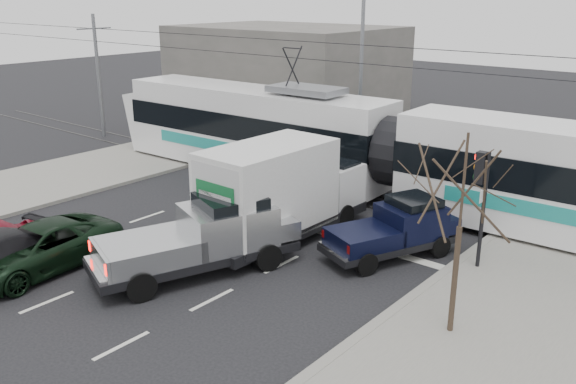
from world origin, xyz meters
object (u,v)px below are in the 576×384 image
Objects in this scene: green_car at (39,248)px; navy_pickup at (398,228)px; silver_pickup at (207,235)px; box_truck at (280,192)px; street_lamp_far at (359,55)px; bare_tree at (463,191)px; tram at (397,153)px; traffic_signal at (481,185)px.

navy_pickup is at bearing 40.98° from green_car.
silver_pickup reaches higher than green_car.
box_truck is at bearing -137.51° from navy_pickup.
silver_pickup is 3.31m from box_truck.
box_truck reaches higher than silver_pickup.
street_lamp_far is 1.37× the size of silver_pickup.
bare_tree is at bearing -48.88° from street_lamp_far.
street_lamp_far is at bearing 131.12° from bare_tree.
navy_pickup is (2.66, -4.42, -1.15)m from tram.
bare_tree is at bearing -53.78° from tram.
street_lamp_far is 0.31× the size of tram.
street_lamp_far is at bearing 87.17° from green_car.
tram is (-6.16, 7.86, -1.71)m from bare_tree.
street_lamp_far reaches higher than bare_tree.
green_car is at bearing -88.76° from street_lamp_far.
bare_tree is 4.28m from traffic_signal.
tram is at bearing -45.09° from street_lamp_far.
bare_tree is 12.63m from green_car.
navy_pickup is at bearing 70.09° from silver_pickup.
tram is 5.70× the size of green_car.
box_truck is at bearing 164.15° from bare_tree.
navy_pickup is at bearing -50.52° from street_lamp_far.
tram is (5.62, -5.64, -3.03)m from street_lamp_far.
traffic_signal reaches higher than green_car.
tram is (-5.03, 3.86, -0.65)m from traffic_signal.
bare_tree is at bearing -14.56° from box_truck.
street_lamp_far is (-11.79, 13.50, 1.32)m from bare_tree.
tram reaches higher than traffic_signal.
bare_tree is 0.76× the size of silver_pickup.
navy_pickup reaches higher than green_car.
bare_tree reaches higher than silver_pickup.
silver_pickup is (-6.31, -5.19, -1.61)m from traffic_signal.
silver_pickup is 1.30× the size of green_car.
silver_pickup is (-7.44, -1.19, -2.67)m from bare_tree.
navy_pickup is at bearing 21.23° from box_truck.
street_lamp_far is 1.89× the size of navy_pickup.
traffic_signal reaches higher than silver_pickup.
bare_tree is 5.68m from navy_pickup.
box_truck is at bearing 107.74° from silver_pickup.
traffic_signal is at bearing 105.76° from bare_tree.
silver_pickup is (4.35, -14.69, -3.99)m from street_lamp_far.
green_car is at bearing -114.89° from tram.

